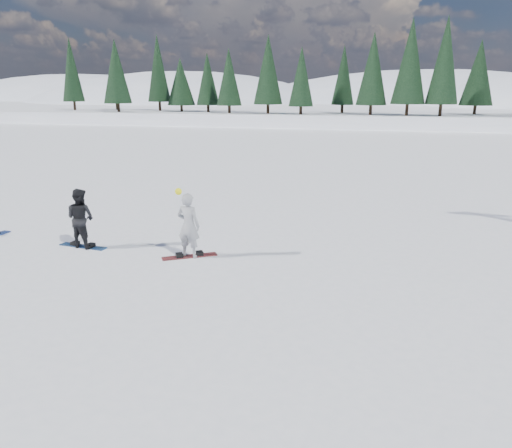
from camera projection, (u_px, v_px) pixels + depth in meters
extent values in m
plane|color=white|center=(104.00, 274.00, 12.36)|extent=(420.00, 420.00, 0.00)
cube|color=white|center=(335.00, 133.00, 64.00)|extent=(90.00, 14.00, 5.00)
ellipsoid|color=white|center=(182.00, 138.00, 191.77)|extent=(143.00, 110.00, 49.50)
ellipsoid|color=white|center=(422.00, 139.00, 198.15)|extent=(182.00, 140.00, 53.20)
ellipsoid|color=white|center=(82.00, 129.00, 246.35)|extent=(169.00, 130.00, 52.00)
cone|color=black|center=(71.00, 84.00, 71.62)|extent=(3.20, 3.20, 7.50)
cone|color=black|center=(97.00, 84.00, 70.60)|extent=(3.20, 3.20, 7.50)
cone|color=black|center=(124.00, 83.00, 69.57)|extent=(3.20, 3.20, 7.50)
cone|color=black|center=(151.00, 83.00, 68.54)|extent=(3.20, 3.20, 7.50)
cone|color=black|center=(180.00, 83.00, 67.51)|extent=(3.20, 3.20, 7.50)
cone|color=black|center=(209.00, 83.00, 66.49)|extent=(3.20, 3.20, 7.50)
cone|color=black|center=(240.00, 83.00, 65.46)|extent=(3.20, 3.20, 7.50)
cone|color=black|center=(271.00, 83.00, 64.43)|extent=(3.20, 3.20, 7.50)
cone|color=black|center=(303.00, 83.00, 63.40)|extent=(3.20, 3.20, 7.50)
cone|color=black|center=(337.00, 83.00, 62.37)|extent=(3.20, 3.20, 7.50)
cone|color=black|center=(371.00, 83.00, 61.35)|extent=(3.20, 3.20, 7.50)
cone|color=black|center=(407.00, 82.00, 60.32)|extent=(3.20, 3.20, 7.50)
cone|color=black|center=(444.00, 82.00, 59.29)|extent=(3.20, 3.20, 7.50)
cone|color=black|center=(482.00, 82.00, 58.26)|extent=(3.20, 3.20, 7.50)
imported|color=#9D9EA2|center=(189.00, 226.00, 13.41)|extent=(0.69, 0.50, 1.78)
sphere|color=#FFF70D|center=(178.00, 191.00, 13.10)|extent=(0.18, 0.18, 0.18)
imported|color=black|center=(80.00, 218.00, 14.30)|extent=(0.92, 0.77, 1.73)
cube|color=maroon|center=(190.00, 256.00, 13.64)|extent=(1.42, 1.04, 0.03)
cube|color=#19488A|center=(83.00, 246.00, 14.52)|extent=(1.52, 0.44, 0.03)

